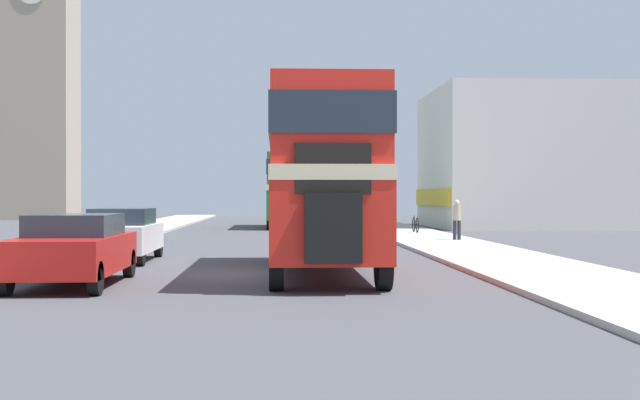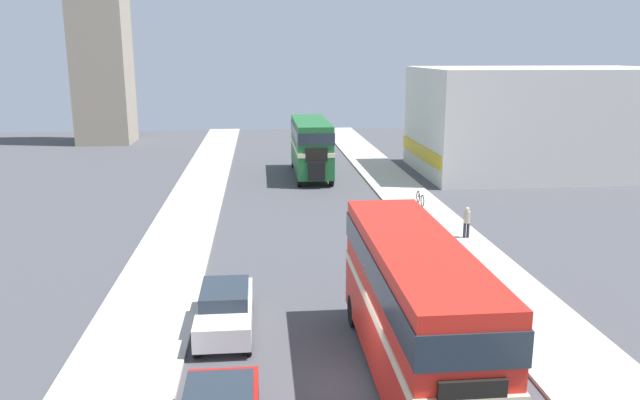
{
  "view_description": "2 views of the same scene",
  "coord_description": "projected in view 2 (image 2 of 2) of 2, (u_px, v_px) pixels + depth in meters",
  "views": [
    {
      "loc": [
        0.48,
        -20.92,
        1.84
      ],
      "look_at": [
        1.52,
        0.34,
        1.74
      ],
      "focal_mm": 50.0,
      "sensor_mm": 36.0,
      "label": 1
    },
    {
      "loc": [
        -2.57,
        -15.33,
        9.15
      ],
      "look_at": [
        0.0,
        11.26,
        2.78
      ],
      "focal_mm": 35.0,
      "sensor_mm": 36.0,
      "label": 2
    }
  ],
  "objects": [
    {
      "name": "sidewalk_right",
      "position": [
        592.0,
        378.0,
        17.83
      ],
      "size": [
        3.5,
        120.0,
        0.12
      ],
      "color": "#B7B2A8",
      "rests_on": "ground_plane"
    },
    {
      "name": "car_parked_mid",
      "position": [
        225.0,
        309.0,
        20.84
      ],
      "size": [
        1.78,
        4.44,
        1.49
      ],
      "color": "white",
      "rests_on": "ground_plane"
    },
    {
      "name": "pedestrian_walking",
      "position": [
        467.0,
        220.0,
        30.87
      ],
      "size": [
        0.32,
        0.32,
        1.56
      ],
      "color": "#282833",
      "rests_on": "sidewalk_right"
    },
    {
      "name": "double_decker_bus",
      "position": [
        413.0,
        301.0,
        17.08
      ],
      "size": [
        2.39,
        10.02,
        4.2
      ],
      "color": "red",
      "rests_on": "ground_plane"
    },
    {
      "name": "shop_building_block",
      "position": [
        540.0,
        121.0,
        47.73
      ],
      "size": [
        18.5,
        11.56,
        7.99
      ],
      "color": "silver",
      "rests_on": "ground_plane"
    },
    {
      "name": "ground_plane",
      "position": [
        359.0,
        392.0,
        17.21
      ],
      "size": [
        120.0,
        120.0,
        0.0
      ],
      "primitive_type": "plane",
      "color": "#47474C"
    },
    {
      "name": "bus_distant",
      "position": [
        311.0,
        143.0,
        46.48
      ],
      "size": [
        2.54,
        9.36,
        4.2
      ],
      "color": "#1E602D",
      "rests_on": "ground_plane"
    },
    {
      "name": "bicycle_on_pavement",
      "position": [
        420.0,
        199.0,
        37.72
      ],
      "size": [
        0.05,
        1.76,
        0.78
      ],
      "color": "black",
      "rests_on": "sidewalk_right"
    }
  ]
}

